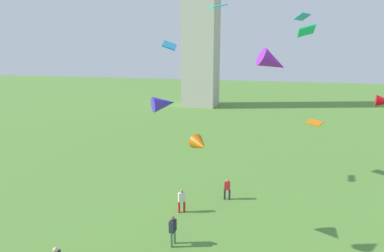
# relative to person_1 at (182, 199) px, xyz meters

# --- Properties ---
(person_1) EXTENTS (0.49, 0.44, 1.65)m
(person_1) POSITION_rel_person_1_xyz_m (0.00, 0.00, 0.00)
(person_1) COLOR red
(person_1) RESTS_ON ground_plane
(person_3) EXTENTS (0.32, 0.55, 1.78)m
(person_3) POSITION_rel_person_1_xyz_m (0.67, -3.73, 0.07)
(person_3) COLOR #51754C
(person_3) RESTS_ON ground_plane
(person_4) EXTENTS (0.49, 0.28, 1.59)m
(person_4) POSITION_rel_person_1_xyz_m (2.62, 2.74, -0.03)
(person_4) COLOR #1E2333
(person_4) RESTS_ON ground_plane
(kite_flying_1) EXTENTS (1.86, 1.48, 1.43)m
(kite_flying_1) POSITION_rel_person_1_xyz_m (5.49, -2.20, 9.13)
(kite_flying_1) COLOR purple
(kite_flying_2) EXTENTS (1.46, 1.31, 0.42)m
(kite_flying_2) POSITION_rel_person_1_xyz_m (8.88, 9.77, 3.73)
(kite_flying_2) COLOR #CF610C
(kite_flying_3) EXTENTS (1.37, 1.31, 0.84)m
(kite_flying_3) POSITION_rel_person_1_xyz_m (0.54, -4.38, 7.19)
(kite_flying_3) COLOR #3D2BC2
(kite_flying_4) EXTENTS (1.44, 1.48, 0.94)m
(kite_flying_4) POSITION_rel_person_1_xyz_m (1.92, -2.57, 4.71)
(kite_flying_4) COLOR #B25A09
(kite_flying_5) EXTENTS (1.04, 1.54, 0.76)m
(kite_flying_5) POSITION_rel_person_1_xyz_m (7.29, 3.80, 10.94)
(kite_flying_5) COLOR #0CB889
(kite_flying_6) EXTENTS (1.57, 1.66, 0.60)m
(kite_flying_6) POSITION_rel_person_1_xyz_m (7.37, 13.19, 12.74)
(kite_flying_6) COLOR #2C94E8
(kite_flying_7) EXTENTS (1.37, 1.29, 0.36)m
(kite_flying_7) POSITION_rel_person_1_xyz_m (1.44, 4.00, 12.69)
(kite_flying_7) COLOR #0AC5CA
(kite_flying_8) EXTENTS (1.25, 1.70, 0.83)m
(kite_flying_8) POSITION_rel_person_1_xyz_m (-2.38, 4.69, 10.11)
(kite_flying_8) COLOR #208DC8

